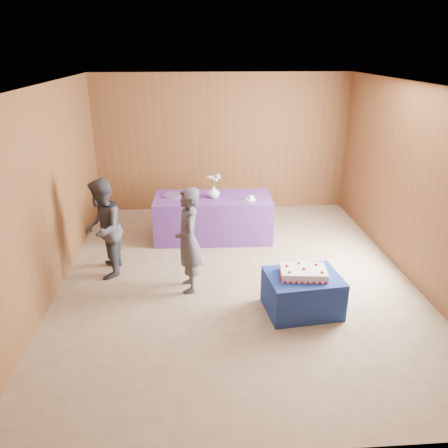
{
  "coord_description": "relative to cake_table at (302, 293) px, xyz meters",
  "views": [
    {
      "loc": [
        -0.56,
        -5.61,
        3.14
      ],
      "look_at": [
        -0.17,
        0.1,
        0.81
      ],
      "focal_mm": 35.0,
      "sensor_mm": 36.0,
      "label": 1
    }
  ],
  "objects": [
    {
      "name": "guest_right",
      "position": [
        -2.65,
        1.14,
        0.48
      ],
      "size": [
        0.6,
        0.74,
        1.46
      ],
      "primitive_type": "imported",
      "rotation": [
        0.0,
        0.0,
        -1.5
      ],
      "color": "#353640",
      "rests_on": "ground"
    },
    {
      "name": "plate",
      "position": [
        -0.39,
        2.21,
        0.51
      ],
      "size": [
        0.24,
        0.24,
        0.01
      ],
      "primitive_type": "cylinder",
      "rotation": [
        0.0,
        0.0,
        0.35
      ],
      "color": "white",
      "rests_on": "serving_table"
    },
    {
      "name": "sheet_cake",
      "position": [
        -0.01,
        -0.01,
        0.3
      ],
      "size": [
        0.62,
        0.46,
        0.14
      ],
      "rotation": [
        0.0,
        0.0,
        -0.1
      ],
      "color": "white",
      "rests_on": "cake_table"
    },
    {
      "name": "serving_table",
      "position": [
        -1.02,
        2.39,
        0.12
      ],
      "size": [
        2.03,
        0.96,
        0.75
      ],
      "primitive_type": "cube",
      "rotation": [
        0.0,
        0.0,
        -0.03
      ],
      "color": "#623188",
      "rests_on": "ground"
    },
    {
      "name": "platter",
      "position": [
        -1.7,
        2.5,
        0.51
      ],
      "size": [
        0.4,
        0.4,
        0.02
      ],
      "primitive_type": "cylinder",
      "rotation": [
        0.0,
        0.0,
        0.14
      ],
      "color": "#67478E",
      "rests_on": "serving_table"
    },
    {
      "name": "vase",
      "position": [
        -1.0,
        2.35,
        0.6
      ],
      "size": [
        0.25,
        0.25,
        0.21
      ],
      "primitive_type": "imported",
      "rotation": [
        0.0,
        0.0,
        0.33
      ],
      "color": "white",
      "rests_on": "serving_table"
    },
    {
      "name": "room_shell",
      "position": [
        -0.76,
        0.91,
        1.55
      ],
      "size": [
        5.04,
        6.04,
        2.72
      ],
      "color": "brown",
      "rests_on": "ground"
    },
    {
      "name": "knife",
      "position": [
        -0.36,
        2.04,
        0.5
      ],
      "size": [
        0.26,
        0.08,
        0.0
      ],
      "primitive_type": "cube",
      "rotation": [
        0.0,
        0.0,
        0.22
      ],
      "color": "silver",
      "rests_on": "serving_table"
    },
    {
      "name": "ground",
      "position": [
        -0.76,
        0.91,
        -0.25
      ],
      "size": [
        6.0,
        6.0,
        0.0
      ],
      "primitive_type": "plane",
      "color": "tan",
      "rests_on": "ground"
    },
    {
      "name": "guest_left",
      "position": [
        -1.43,
        0.65,
        0.48
      ],
      "size": [
        0.4,
        0.57,
        1.46
      ],
      "primitive_type": "imported",
      "rotation": [
        0.0,
        0.0,
        -1.47
      ],
      "color": "#3A3A44",
      "rests_on": "ground"
    },
    {
      "name": "flower_spray",
      "position": [
        -1.0,
        2.35,
        0.86
      ],
      "size": [
        0.23,
        0.23,
        0.18
      ],
      "color": "#265F26",
      "rests_on": "vase"
    },
    {
      "name": "cake_slice",
      "position": [
        -0.39,
        2.21,
        0.55
      ],
      "size": [
        0.1,
        0.09,
        0.09
      ],
      "rotation": [
        0.0,
        0.0,
        0.57
      ],
      "color": "white",
      "rests_on": "plate"
    },
    {
      "name": "cake_table",
      "position": [
        0.0,
        0.0,
        0.0
      ],
      "size": [
        0.97,
        0.8,
        0.5
      ],
      "primitive_type": "cube",
      "rotation": [
        0.0,
        0.0,
        0.12
      ],
      "color": "navy",
      "rests_on": "ground"
    }
  ]
}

